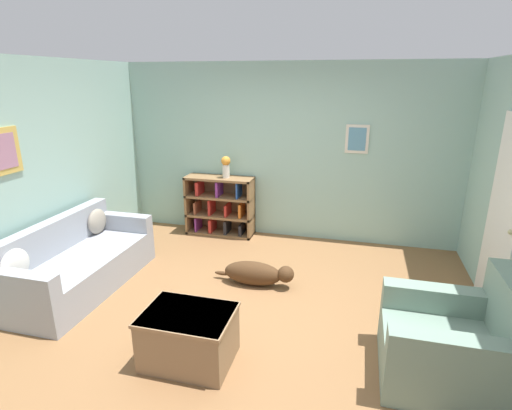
{
  "coord_description": "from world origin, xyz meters",
  "views": [
    {
      "loc": [
        1.04,
        -3.59,
        2.37
      ],
      "look_at": [
        0.0,
        0.4,
        1.05
      ],
      "focal_mm": 28.0,
      "sensor_mm": 36.0,
      "label": 1
    }
  ],
  "objects_px": {
    "vase": "(226,166)",
    "bookshelf": "(220,206)",
    "couch": "(77,264)",
    "recliner_chair": "(456,345)",
    "coffee_table": "(189,335)",
    "dog": "(257,273)"
  },
  "relations": [
    {
      "from": "vase",
      "to": "bookshelf",
      "type": "bearing_deg",
      "value": 168.86
    },
    {
      "from": "couch",
      "to": "vase",
      "type": "bearing_deg",
      "value": 60.01
    },
    {
      "from": "recliner_chair",
      "to": "bookshelf",
      "type": "bearing_deg",
      "value": 138.3
    },
    {
      "from": "couch",
      "to": "recliner_chair",
      "type": "bearing_deg",
      "value": -7.87
    },
    {
      "from": "couch",
      "to": "recliner_chair",
      "type": "relative_size",
      "value": 1.89
    },
    {
      "from": "bookshelf",
      "to": "vase",
      "type": "xyz_separation_m",
      "value": [
        0.12,
        -0.02,
        0.66
      ]
    },
    {
      "from": "bookshelf",
      "to": "couch",
      "type": "bearing_deg",
      "value": -117.21
    },
    {
      "from": "bookshelf",
      "to": "recliner_chair",
      "type": "xyz_separation_m",
      "value": [
        2.91,
        -2.6,
        -0.13
      ]
    },
    {
      "from": "bookshelf",
      "to": "coffee_table",
      "type": "xyz_separation_m",
      "value": [
        0.74,
        -2.93,
        -0.2
      ]
    },
    {
      "from": "bookshelf",
      "to": "vase",
      "type": "distance_m",
      "value": 0.67
    },
    {
      "from": "couch",
      "to": "bookshelf",
      "type": "bearing_deg",
      "value": 62.79
    },
    {
      "from": "dog",
      "to": "coffee_table",
      "type": "bearing_deg",
      "value": -99.0
    },
    {
      "from": "couch",
      "to": "dog",
      "type": "distance_m",
      "value": 2.11
    },
    {
      "from": "coffee_table",
      "to": "vase",
      "type": "height_order",
      "value": "vase"
    },
    {
      "from": "couch",
      "to": "dog",
      "type": "height_order",
      "value": "couch"
    },
    {
      "from": "dog",
      "to": "vase",
      "type": "distance_m",
      "value": 1.95
    },
    {
      "from": "couch",
      "to": "dog",
      "type": "xyz_separation_m",
      "value": [
        2.03,
        0.56,
        -0.14
      ]
    },
    {
      "from": "dog",
      "to": "vase",
      "type": "relative_size",
      "value": 3.03
    },
    {
      "from": "couch",
      "to": "recliner_chair",
      "type": "height_order",
      "value": "recliner_chair"
    },
    {
      "from": "couch",
      "to": "vase",
      "type": "distance_m",
      "value": 2.48
    },
    {
      "from": "recliner_chair",
      "to": "vase",
      "type": "height_order",
      "value": "vase"
    },
    {
      "from": "recliner_chair",
      "to": "coffee_table",
      "type": "relative_size",
      "value": 1.3
    }
  ]
}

